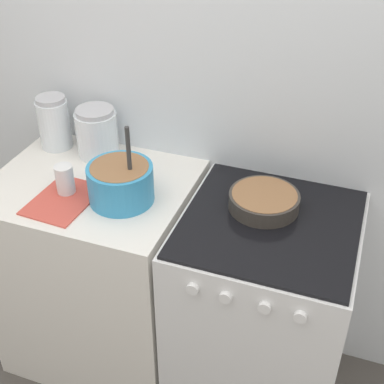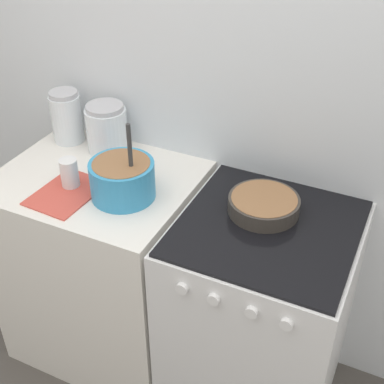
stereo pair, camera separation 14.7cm
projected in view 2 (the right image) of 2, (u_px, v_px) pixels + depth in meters
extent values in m
cube|color=silver|center=(221.00, 94.00, 2.02)|extent=(4.52, 0.05, 2.40)
cube|color=silver|center=(105.00, 266.00, 2.32)|extent=(0.76, 0.62, 0.92)
cube|color=silver|center=(259.00, 320.00, 2.08)|extent=(0.62, 0.62, 0.90)
cube|color=black|center=(268.00, 228.00, 1.82)|extent=(0.60, 0.60, 0.01)
cylinder|color=white|center=(182.00, 289.00, 1.68)|extent=(0.04, 0.02, 0.04)
cylinder|color=white|center=(214.00, 299.00, 1.64)|extent=(0.04, 0.02, 0.04)
cylinder|color=white|center=(252.00, 312.00, 1.60)|extent=(0.04, 0.02, 0.04)
cylinder|color=white|center=(286.00, 324.00, 1.56)|extent=(0.04, 0.02, 0.04)
cylinder|color=#338CBF|center=(122.00, 180.00, 1.92)|extent=(0.24, 0.24, 0.14)
cylinder|color=#8C603D|center=(122.00, 172.00, 1.91)|extent=(0.21, 0.21, 0.08)
cylinder|color=#333333|center=(131.00, 160.00, 1.86)|extent=(0.02, 0.02, 0.28)
cylinder|color=#38332D|center=(264.00, 205.00, 1.87)|extent=(0.25, 0.25, 0.06)
cylinder|color=#8C603D|center=(264.00, 204.00, 1.86)|extent=(0.23, 0.23, 0.05)
cylinder|color=silver|center=(67.00, 119.00, 2.25)|extent=(0.13, 0.13, 0.20)
cylinder|color=silver|center=(68.00, 127.00, 2.28)|extent=(0.12, 0.12, 0.12)
cylinder|color=#B2B2B7|center=(63.00, 94.00, 2.19)|extent=(0.12, 0.12, 0.02)
cylinder|color=silver|center=(107.00, 130.00, 2.19)|extent=(0.17, 0.17, 0.18)
cylinder|color=red|center=(108.00, 138.00, 2.21)|extent=(0.15, 0.15, 0.11)
cylinder|color=#B2B2B7|center=(105.00, 108.00, 2.13)|extent=(0.15, 0.15, 0.02)
cylinder|color=silver|center=(69.00, 173.00, 1.98)|extent=(0.07, 0.07, 0.12)
cube|color=#CC4C3F|center=(67.00, 193.00, 1.97)|extent=(0.22, 0.29, 0.01)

